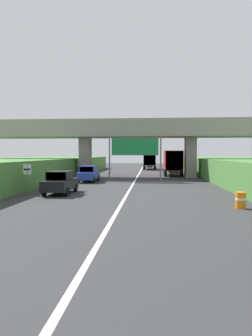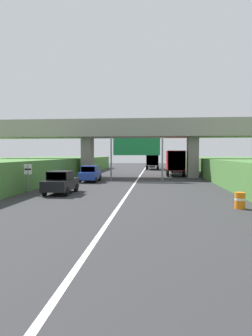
% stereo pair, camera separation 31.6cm
% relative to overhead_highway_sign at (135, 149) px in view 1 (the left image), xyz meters
% --- Properties ---
extents(lane_centre_stripe, '(0.20, 103.60, 0.01)m').
position_rel_overhead_highway_sign_xyz_m(lane_centre_stripe, '(0.00, -2.28, -3.53)').
color(lane_centre_stripe, white).
rests_on(lane_centre_stripe, ground).
extents(overpass_bridge, '(40.00, 4.80, 7.36)m').
position_rel_overhead_highway_sign_xyz_m(overpass_bridge, '(0.00, 5.67, 1.96)').
color(overpass_bridge, gray).
rests_on(overpass_bridge, ground).
extents(overhead_highway_sign, '(5.88, 0.18, 4.86)m').
position_rel_overhead_highway_sign_xyz_m(overhead_highway_sign, '(0.00, 0.00, 0.00)').
color(overhead_highway_sign, slate).
rests_on(overhead_highway_sign, ground).
extents(speed_limit_sign, '(0.60, 0.08, 2.23)m').
position_rel_overhead_highway_sign_xyz_m(speed_limit_sign, '(-7.40, -11.76, -2.06)').
color(speed_limit_sign, slate).
rests_on(speed_limit_sign, ground).
extents(truck_red, '(2.44, 7.30, 3.44)m').
position_rel_overhead_highway_sign_xyz_m(truck_red, '(4.81, 8.90, -1.60)').
color(truck_red, black).
rests_on(truck_red, ground).
extents(truck_yellow, '(2.44, 7.30, 3.44)m').
position_rel_overhead_highway_sign_xyz_m(truck_yellow, '(1.57, 25.62, -1.60)').
color(truck_yellow, black).
rests_on(truck_yellow, ground).
extents(car_black, '(1.86, 4.10, 1.72)m').
position_rel_overhead_highway_sign_xyz_m(car_black, '(-5.01, -11.39, -2.68)').
color(car_black, black).
rests_on(car_black, ground).
extents(car_blue, '(1.86, 4.10, 1.72)m').
position_rel_overhead_highway_sign_xyz_m(car_blue, '(-4.92, -1.56, -2.68)').
color(car_blue, '#233D9E').
rests_on(car_blue, ground).
extents(construction_barrel_3, '(0.57, 0.57, 0.90)m').
position_rel_overhead_highway_sign_xyz_m(construction_barrel_3, '(6.67, -16.52, -3.07)').
color(construction_barrel_3, orange).
rests_on(construction_barrel_3, ground).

